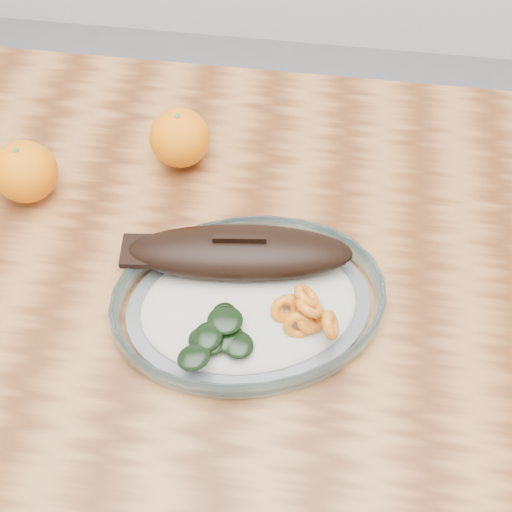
# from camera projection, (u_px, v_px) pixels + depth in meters

# --- Properties ---
(ground) EXTENTS (3.00, 3.00, 0.00)m
(ground) POSITION_uv_depth(u_px,v_px,m) (199.00, 473.00, 1.37)
(ground) COLOR slate
(ground) RESTS_ON ground
(dining_table) EXTENTS (1.20, 0.80, 0.75)m
(dining_table) POSITION_uv_depth(u_px,v_px,m) (163.00, 323.00, 0.83)
(dining_table) COLOR #5A3015
(dining_table) RESTS_ON ground
(plated_meal) EXTENTS (0.68, 0.68, 0.08)m
(plated_meal) POSITION_uv_depth(u_px,v_px,m) (248.00, 297.00, 0.72)
(plated_meal) COLOR white
(plated_meal) RESTS_ON dining_table
(orange_left) EXTENTS (0.08, 0.08, 0.08)m
(orange_left) POSITION_uv_depth(u_px,v_px,m) (25.00, 172.00, 0.80)
(orange_left) COLOR #FF6B05
(orange_left) RESTS_ON dining_table
(orange_right) EXTENTS (0.08, 0.08, 0.08)m
(orange_right) POSITION_uv_depth(u_px,v_px,m) (180.00, 138.00, 0.84)
(orange_right) COLOR #FF6B05
(orange_right) RESTS_ON dining_table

